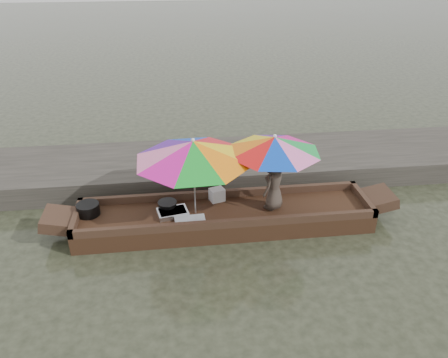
{
  "coord_description": "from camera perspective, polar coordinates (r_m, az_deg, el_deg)",
  "views": [
    {
      "loc": [
        -0.89,
        -7.09,
        4.9
      ],
      "look_at": [
        0.0,
        0.1,
        1.0
      ],
      "focal_mm": 35.0,
      "sensor_mm": 36.0,
      "label": 1
    }
  ],
  "objects": [
    {
      "name": "umbrella_bow",
      "position": [
        8.04,
        -3.9,
        0.22
      ],
      "size": [
        2.89,
        2.89,
        1.55
      ],
      "primitive_type": null,
      "rotation": [
        0.0,
        0.0,
        0.43
      ],
      "color": "red",
      "rests_on": "boat_hull"
    },
    {
      "name": "dock",
      "position": [
        10.43,
        -1.42,
        1.79
      ],
      "size": [
        22.0,
        2.2,
        0.5
      ],
      "primitive_type": "cube",
      "color": "#2D2B26",
      "rests_on": "ground"
    },
    {
      "name": "charcoal_grill",
      "position": [
        8.54,
        -7.39,
        -3.53
      ],
      "size": [
        0.35,
        0.35,
        0.16
      ],
      "primitive_type": "cylinder",
      "color": "black",
      "rests_on": "boat_hull"
    },
    {
      "name": "vendor",
      "position": [
        8.37,
        6.59,
        -0.59
      ],
      "size": [
        0.62,
        0.61,
        1.07
      ],
      "primitive_type": "imported",
      "rotation": [
        0.0,
        0.0,
        3.91
      ],
      "color": "#3F352D",
      "rests_on": "boat_hull"
    },
    {
      "name": "tray_scallop",
      "position": [
        8.13,
        -4.43,
        -5.61
      ],
      "size": [
        0.58,
        0.42,
        0.06
      ],
      "primitive_type": "cube",
      "rotation": [
        0.0,
        0.0,
        0.05
      ],
      "color": "silver",
      "rests_on": "boat_hull"
    },
    {
      "name": "water",
      "position": [
        8.67,
        0.08,
        -6.15
      ],
      "size": [
        80.0,
        80.0,
        0.0
      ],
      "primitive_type": "plane",
      "color": "black",
      "rests_on": "ground"
    },
    {
      "name": "supply_bag",
      "position": [
        8.75,
        -0.92,
        -2.06
      ],
      "size": [
        0.34,
        0.3,
        0.26
      ],
      "primitive_type": "cube",
      "rotation": [
        0.0,
        0.0,
        0.32
      ],
      "color": "silver",
      "rests_on": "boat_hull"
    },
    {
      "name": "boat_hull",
      "position": [
        8.57,
        0.08,
        -5.18
      ],
      "size": [
        5.69,
        1.2,
        0.35
      ],
      "primitive_type": "cube",
      "color": "black",
      "rests_on": "water"
    },
    {
      "name": "cooking_pot",
      "position": [
        8.7,
        -17.32,
        -3.8
      ],
      "size": [
        0.43,
        0.43,
        0.23
      ],
      "primitive_type": "cylinder",
      "color": "black",
      "rests_on": "boat_hull"
    },
    {
      "name": "tray_crayfish",
      "position": [
        8.4,
        -6.72,
        -4.38
      ],
      "size": [
        0.63,
        0.49,
        0.09
      ],
      "primitive_type": "cube",
      "rotation": [
        0.0,
        0.0,
        0.19
      ],
      "color": "silver",
      "rests_on": "boat_hull"
    },
    {
      "name": "umbrella_stern",
      "position": [
        8.23,
        6.39,
        0.81
      ],
      "size": [
        2.11,
        2.11,
        1.55
      ],
      "primitive_type": null,
      "rotation": [
        0.0,
        0.0,
        0.25
      ],
      "color": "#E5148E",
      "rests_on": "boat_hull"
    }
  ]
}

